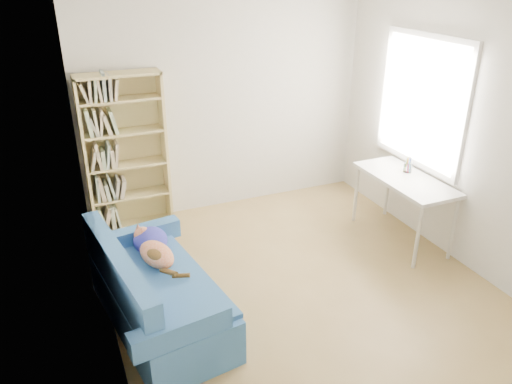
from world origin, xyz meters
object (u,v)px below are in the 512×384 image
desk (405,184)px  pen_cup (408,166)px  bookshelf (127,160)px  sofa (155,292)px

desk → pen_cup: size_ratio=6.80×
pen_cup → bookshelf: bearing=154.6°
sofa → pen_cup: bearing=0.9°
sofa → bookshelf: (0.13, 1.84, 0.53)m
sofa → pen_cup: size_ratio=9.63×
sofa → desk: 2.88m
desk → pen_cup: pen_cup is taller
bookshelf → pen_cup: (2.83, -1.35, -0.02)m
bookshelf → desk: 3.09m
sofa → desk: bearing=-1.2°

